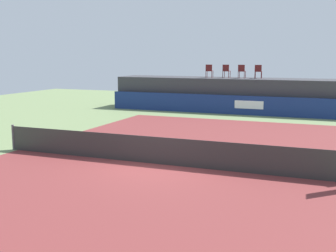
{
  "coord_description": "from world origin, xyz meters",
  "views": [
    {
      "loc": [
        5.74,
        -13.35,
        3.71
      ],
      "look_at": [
        -0.4,
        2.0,
        1.0
      ],
      "focal_mm": 46.31,
      "sensor_mm": 36.0,
      "label": 1
    }
  ],
  "objects_px": {
    "spectator_chair_center": "(242,71)",
    "spectator_chair_far_left": "(209,70)",
    "spectator_chair_right": "(258,71)",
    "spectator_chair_left": "(226,70)",
    "net_post_near": "(13,137)"
  },
  "relations": [
    {
      "from": "spectator_chair_left",
      "to": "spectator_chair_far_left",
      "type": "bearing_deg",
      "value": -166.52
    },
    {
      "from": "spectator_chair_far_left",
      "to": "spectator_chair_center",
      "type": "distance_m",
      "value": 2.18
    },
    {
      "from": "spectator_chair_left",
      "to": "net_post_near",
      "type": "height_order",
      "value": "spectator_chair_left"
    },
    {
      "from": "spectator_chair_right",
      "to": "spectator_chair_far_left",
      "type": "bearing_deg",
      "value": -175.38
    },
    {
      "from": "spectator_chair_right",
      "to": "net_post_near",
      "type": "height_order",
      "value": "spectator_chair_right"
    },
    {
      "from": "net_post_near",
      "to": "spectator_chair_center",
      "type": "bearing_deg",
      "value": 69.27
    },
    {
      "from": "spectator_chair_far_left",
      "to": "spectator_chair_right",
      "type": "relative_size",
      "value": 1.0
    },
    {
      "from": "spectator_chair_center",
      "to": "spectator_chair_right",
      "type": "xyz_separation_m",
      "value": [
        1.09,
        0.02,
        0.0
      ]
    },
    {
      "from": "spectator_chair_center",
      "to": "spectator_chair_far_left",
      "type": "bearing_deg",
      "value": -173.68
    },
    {
      "from": "spectator_chair_left",
      "to": "spectator_chair_right",
      "type": "relative_size",
      "value": 1.0
    },
    {
      "from": "spectator_chair_center",
      "to": "net_post_near",
      "type": "height_order",
      "value": "spectator_chair_center"
    },
    {
      "from": "spectator_chair_left",
      "to": "spectator_chair_right",
      "type": "xyz_separation_m",
      "value": [
        2.14,
        -0.0,
        0.0
      ]
    },
    {
      "from": "spectator_chair_far_left",
      "to": "net_post_near",
      "type": "bearing_deg",
      "value": -103.51
    },
    {
      "from": "spectator_chair_right",
      "to": "net_post_near",
      "type": "bearing_deg",
      "value": -114.18
    },
    {
      "from": "spectator_chair_far_left",
      "to": "spectator_chair_right",
      "type": "distance_m",
      "value": 3.26
    }
  ]
}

